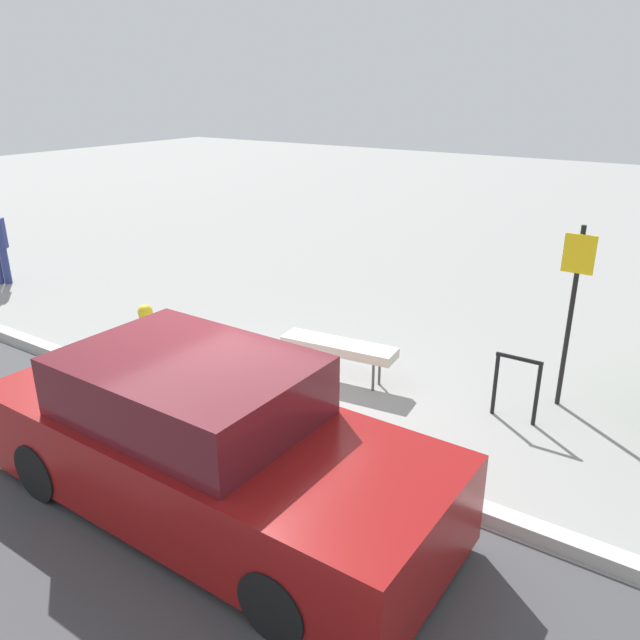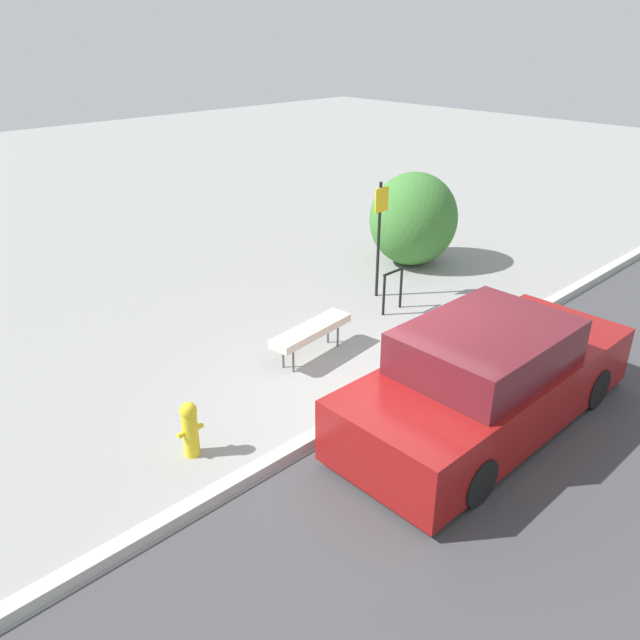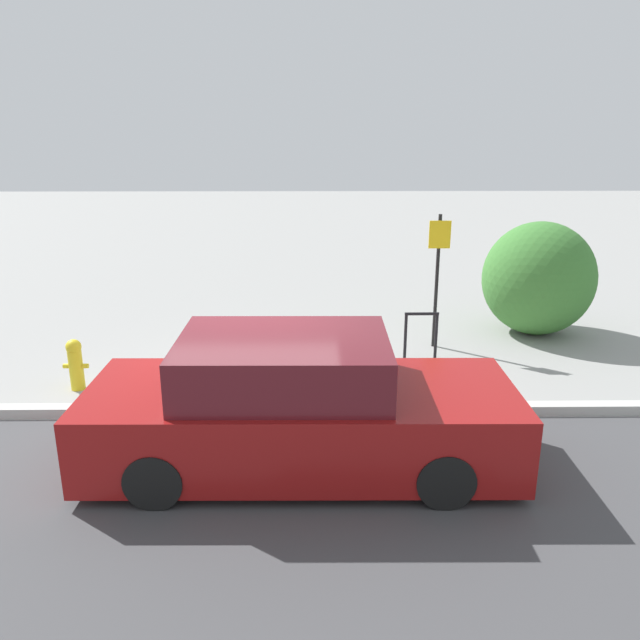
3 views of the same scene
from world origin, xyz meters
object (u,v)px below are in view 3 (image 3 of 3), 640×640
bike_rack (421,331)px  parked_car_near (298,410)px  bench (276,339)px  sign_post (438,269)px  fire_hydrant (75,363)px

bike_rack → parked_car_near: (-1.93, -3.27, 0.18)m
bench → sign_post: 3.00m
bench → sign_post: (2.69, 0.95, 0.91)m
fire_hydrant → bench: bearing=16.4°
parked_car_near → bench: bearing=98.3°
bike_rack → fire_hydrant: (-5.20, -1.10, -0.09)m
fire_hydrant → parked_car_near: parked_car_near is taller
bike_rack → parked_car_near: size_ratio=0.17×
sign_post → fire_hydrant: sign_post is taller
fire_hydrant → parked_car_near: 3.93m
bench → fire_hydrant: 2.98m
bench → parked_car_near: (0.41, -3.01, 0.21)m
bench → sign_post: sign_post is taller
bench → parked_car_near: size_ratio=0.35×
bench → parked_car_near: bearing=-88.7°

